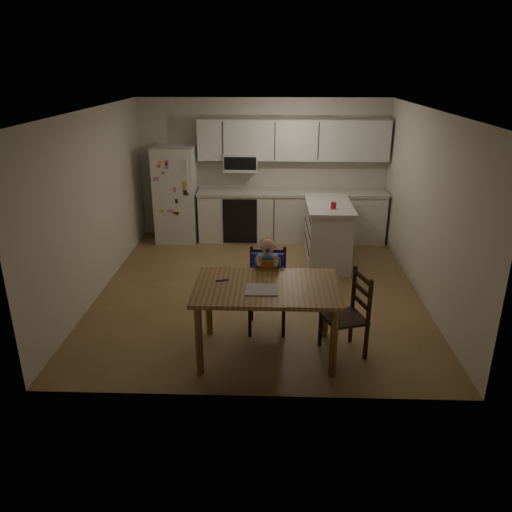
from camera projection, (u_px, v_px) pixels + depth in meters
The scene contains 10 objects.
room at pixel (260, 196), 7.22m from camera, with size 4.52×5.01×2.51m.
refrigerator at pixel (176, 194), 8.97m from camera, with size 0.72×0.70×1.70m, color silver.
kitchen_run at pixel (290, 192), 8.98m from camera, with size 3.37×0.62×2.15m.
kitchen_island at pixel (328, 233), 8.02m from camera, with size 0.70×1.34×0.99m.
red_cup at pixel (333, 205), 7.54m from camera, with size 0.08×0.08×0.10m, color red.
dining_table at pixel (267, 295), 5.35m from camera, with size 1.55×1.00×0.83m.
napkin at pixel (261, 290), 5.21m from camera, with size 0.34×0.29×0.01m, color silver.
toddler_spoon at pixel (221, 280), 5.43m from camera, with size 0.02×0.02×0.12m, color #382BCC.
chair_booster at pixel (268, 274), 5.93m from camera, with size 0.45×0.45×1.17m.
chair_side at pixel (353, 309), 5.46m from camera, with size 0.53×0.53×0.95m.
Camera 1 is at (0.18, -6.56, 3.04)m, focal length 35.00 mm.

